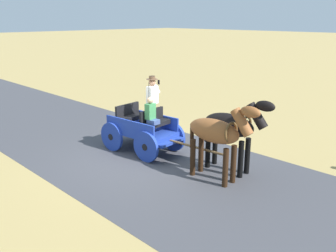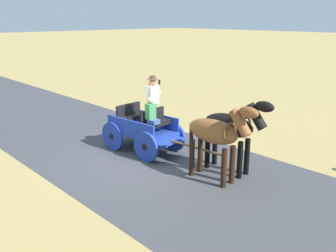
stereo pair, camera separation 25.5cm
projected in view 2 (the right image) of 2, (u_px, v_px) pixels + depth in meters
name	position (u px, v px, depth m)	size (l,w,h in m)	color
ground_plane	(141.00, 158.00, 11.65)	(200.00, 200.00, 0.00)	tan
road_surface	(141.00, 158.00, 11.64)	(5.87, 160.00, 0.01)	#424247
horse_drawn_carriage	(145.00, 127.00, 12.02)	(1.62, 4.52, 2.50)	#1E3899
horse_near_side	(231.00, 128.00, 10.22)	(0.67, 2.13, 2.21)	black
horse_off_side	(216.00, 134.00, 9.67)	(0.61, 2.13, 2.21)	brown
traffic_cone	(131.00, 116.00, 15.60)	(0.32, 0.32, 0.50)	orange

